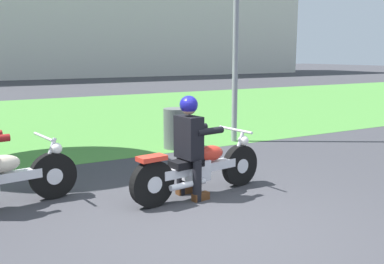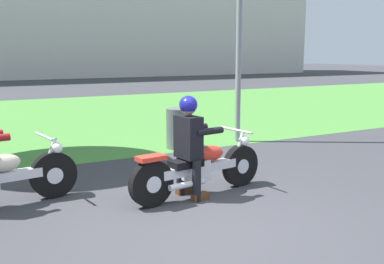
% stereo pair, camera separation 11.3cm
% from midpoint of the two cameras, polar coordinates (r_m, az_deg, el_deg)
% --- Properties ---
extents(ground, '(120.00, 120.00, 0.00)m').
position_cam_midpoint_polar(ground, '(4.93, 2.27, -12.75)').
color(ground, '#38383D').
extents(grass_verge, '(60.00, 12.00, 0.01)m').
position_cam_midpoint_polar(grass_verge, '(13.84, -18.76, 1.66)').
color(grass_verge, '#478438').
rests_on(grass_verge, ground).
extents(motorcycle_lead, '(2.12, 0.67, 0.86)m').
position_cam_midpoint_polar(motorcycle_lead, '(5.99, 1.54, -4.75)').
color(motorcycle_lead, black).
rests_on(motorcycle_lead, ground).
extents(rider_lead, '(0.59, 0.51, 1.38)m').
position_cam_midpoint_polar(rider_lead, '(5.80, 0.23, -0.93)').
color(rider_lead, black).
rests_on(rider_lead, ground).
extents(trash_can, '(0.53, 0.53, 0.82)m').
position_cam_midpoint_polar(trash_can, '(8.98, -1.31, 0.48)').
color(trash_can, '#595E5B').
rests_on(trash_can, ground).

